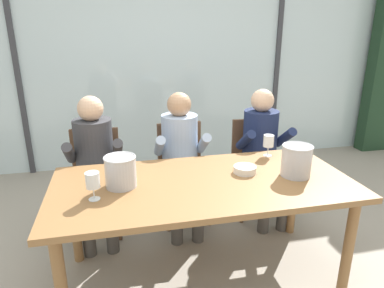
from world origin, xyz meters
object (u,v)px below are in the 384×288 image
dining_table (203,192)px  chair_near_curtain (96,172)px  chair_center (255,158)px  wine_glass_near_bucket (269,142)px  person_pale_blue_shirt (181,152)px  person_charcoal_jacket (95,159)px  wine_glass_by_left_taster (93,181)px  ice_bucket_secondary (297,160)px  chair_left_of_center (182,163)px  tasting_bowl (245,169)px  person_navy_polo (263,146)px  ice_bucket_primary (121,171)px

dining_table → chair_near_curtain: 1.17m
chair_center → wine_glass_near_bucket: wine_glass_near_bucket is taller
person_pale_blue_shirt → dining_table: bearing=-87.0°
dining_table → person_charcoal_jacket: (-0.74, 0.74, 0.02)m
person_pale_blue_shirt → wine_glass_by_left_taster: bearing=-127.1°
person_pale_blue_shirt → wine_glass_by_left_taster: (-0.69, -0.85, 0.17)m
wine_glass_by_left_taster → wine_glass_near_bucket: same height
dining_table → person_pale_blue_shirt: person_pale_blue_shirt is taller
dining_table → chair_center: size_ratio=2.25×
ice_bucket_secondary → dining_table: bearing=175.9°
dining_table → wine_glass_near_bucket: 0.75m
chair_left_of_center → chair_near_curtain: bearing=-179.5°
person_pale_blue_shirt → tasting_bowl: size_ratio=7.51×
person_navy_polo → ice_bucket_secondary: bearing=-97.1°
chair_left_of_center → person_navy_polo: 0.77m
chair_center → ice_bucket_primary: bearing=-142.0°
tasting_bowl → wine_glass_near_bucket: bearing=43.1°
chair_near_curtain → chair_left_of_center: same height
ice_bucket_secondary → person_charcoal_jacket: bearing=150.4°
person_charcoal_jacket → dining_table: bearing=-47.0°
chair_near_curtain → wine_glass_by_left_taster: bearing=-83.5°
chair_center → wine_glass_near_bucket: bearing=-98.2°
person_pale_blue_shirt → ice_bucket_secondary: size_ratio=5.46×
chair_near_curtain → tasting_bowl: size_ratio=5.53×
ice_bucket_primary → ice_bucket_secondary: size_ratio=0.94×
chair_center → ice_bucket_primary: (-1.29, -0.83, 0.33)m
dining_table → wine_glass_near_bucket: wine_glass_near_bucket is taller
dining_table → person_navy_polo: (0.76, 0.74, 0.02)m
chair_near_curtain → ice_bucket_secondary: (1.40, -0.92, 0.34)m
chair_left_of_center → ice_bucket_primary: 1.09m
dining_table → ice_bucket_primary: size_ratio=9.67×
ice_bucket_secondary → wine_glass_near_bucket: bearing=92.8°
chair_left_of_center → ice_bucket_secondary: size_ratio=4.02×
chair_center → person_charcoal_jacket: 1.51m
tasting_bowl → wine_glass_by_left_taster: 1.05m
ice_bucket_secondary → chair_center: bearing=83.7°
person_charcoal_jacket → wine_glass_near_bucket: bearing=-17.5°
chair_center → ice_bucket_secondary: ice_bucket_secondary is taller
chair_near_curtain → chair_left_of_center: 0.78m
chair_near_curtain → wine_glass_near_bucket: bearing=-16.8°
chair_near_curtain → ice_bucket_secondary: 1.71m
ice_bucket_secondary → wine_glass_by_left_taster: ice_bucket_secondary is taller
chair_left_of_center → person_pale_blue_shirt: bearing=-105.2°
chair_near_curtain → chair_left_of_center: bearing=6.1°
person_pale_blue_shirt → tasting_bowl: person_pale_blue_shirt is taller
wine_glass_by_left_taster → dining_table: bearing=8.4°
person_navy_polo → wine_glass_near_bucket: bearing=-108.2°
person_navy_polo → ice_bucket_secondary: size_ratio=5.46×
chair_near_curtain → wine_glass_by_left_taster: wine_glass_by_left_taster is taller
person_charcoal_jacket → person_pale_blue_shirt: bearing=-1.9°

